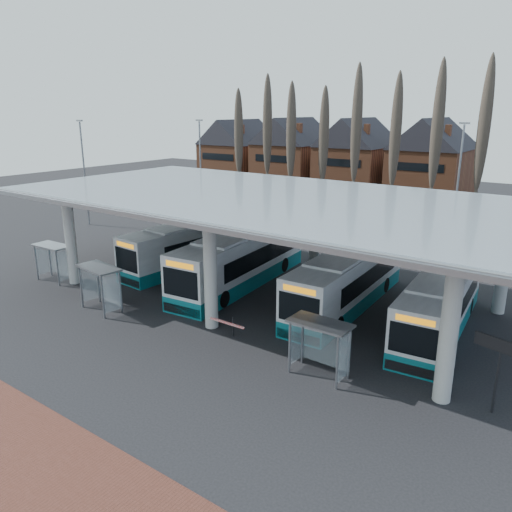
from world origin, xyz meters
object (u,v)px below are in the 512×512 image
Objects in this scene: bus_2 at (348,280)px; shelter_0 at (54,254)px; bus_0 at (194,245)px; bus_3 at (440,304)px; shelter_2 at (321,336)px; shelter_1 at (102,278)px; bus_1 at (242,259)px.

bus_2 reaches higher than shelter_0.
bus_0 is 12.67m from bus_2.
bus_2 reaches higher than bus_3.
bus_0 is 4.39× the size of shelter_2.
bus_3 is 24.43m from shelter_0.
shelter_0 is at bearing 175.47° from shelter_1.
shelter_2 is (20.59, -0.69, 0.02)m from shelter_0.
bus_2 reaches higher than bus_0.
shelter_1 is (-3.77, -8.24, 0.23)m from bus_1.
shelter_2 is (9.94, -7.47, 0.16)m from bus_1.
bus_1 is at bearing -8.25° from bus_0.
bus_3 is 3.80× the size of shelter_1.
bus_0 reaches higher than shelter_0.
bus_2 is at bearing 0.95° from bus_0.
bus_0 is 9.54m from shelter_0.
shelter_0 is 7.03m from shelter_1.
bus_1 is 12.44m from shelter_2.
bus_3 is 4.13× the size of shelter_0.
shelter_2 reaches higher than shelter_0.
shelter_0 is (-18.00, -7.29, 0.25)m from bus_2.
bus_0 is 0.93× the size of bus_1.
shelter_0 is at bearing 179.08° from shelter_2.
shelter_0 is at bearing -168.14° from bus_3.
bus_2 is 4.39× the size of shelter_0.
bus_1 is 7.37m from bus_2.
bus_1 is at bearing 176.20° from bus_3.
shelter_1 is (1.53, -9.36, 0.35)m from bus_0.
bus_1 is at bearing 144.08° from shelter_2.
shelter_1 is at bearing -144.50° from bus_2.
bus_2 is (7.35, 0.52, -0.11)m from bus_1.
bus_3 is at bearing 70.97° from shelter_2.
bus_3 reaches higher than shelter_2.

